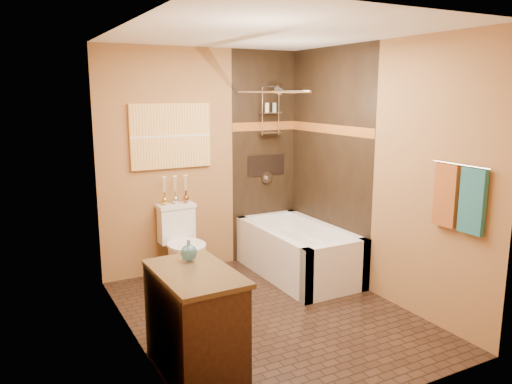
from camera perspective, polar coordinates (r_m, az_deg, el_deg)
floor at (r=4.75m, az=1.43°, el=-13.80°), size 3.00×3.00×0.00m
wall_left at (r=3.93m, az=-13.92°, el=-0.26°), size 0.02×3.00×2.50m
wall_right at (r=5.06m, az=13.42°, el=2.31°), size 0.02×3.00×2.50m
wall_back at (r=5.70m, az=-5.96°, el=3.55°), size 2.40×0.02×2.50m
wall_front at (r=3.18m, az=14.98°, el=-3.02°), size 2.40×0.02×2.50m
ceiling at (r=4.33m, az=1.60°, el=17.75°), size 3.00×3.00×0.00m
alcove_tile_back at (r=6.02m, az=0.94°, el=4.03°), size 0.85×0.01×2.50m
alcove_tile_right at (r=5.63m, az=8.29°, el=3.39°), size 0.01×1.50×2.50m
mosaic_band_back at (r=5.98m, az=1.00°, el=7.54°), size 0.85×0.01×0.10m
mosaic_band_right at (r=5.58m, az=8.32°, el=7.15°), size 0.01×1.50×0.10m
alcove_niche at (r=6.04m, az=1.17°, el=3.10°), size 0.50×0.01×0.25m
shower_fixtures at (r=5.90m, az=1.69°, el=7.93°), size 0.24×0.33×1.16m
curtain_rod at (r=5.15m, az=1.30°, el=11.37°), size 0.03×1.55×0.03m
towel_bar at (r=4.27m, az=22.36°, el=2.86°), size 0.02×0.55×0.02m
towel_teal at (r=4.24m, az=23.52°, el=-0.99°), size 0.05×0.22×0.52m
towel_rust at (r=4.41m, az=20.89°, el=-0.36°), size 0.05×0.22×0.52m
sunset_painting at (r=5.51m, az=-9.70°, el=6.32°), size 0.90×0.04×0.70m
vanity_mirror at (r=3.37m, az=-11.62°, el=2.28°), size 0.01×1.00×0.90m
bathtub at (r=5.65m, az=4.79°, el=-7.24°), size 0.80×1.50×0.55m
toilet at (r=5.48m, az=-8.41°, el=-5.83°), size 0.42×0.61×0.81m
vanity at (r=3.78m, az=-6.98°, el=-14.35°), size 0.55×0.87×0.76m
teal_bottle at (r=3.83m, az=-7.69°, el=-6.64°), size 0.13×0.13×0.20m
bud_vases at (r=5.51m, az=-9.22°, el=0.33°), size 0.31×0.07×0.31m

